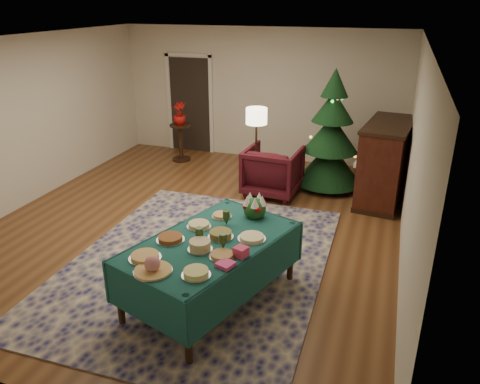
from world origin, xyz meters
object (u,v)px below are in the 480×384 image
(gift_box, at_px, (241,252))
(armchair, at_px, (273,169))
(buffet_table, at_px, (211,253))
(side_table, at_px, (181,143))
(christmas_tree, at_px, (331,136))
(potted_plant, at_px, (180,118))
(piano, at_px, (385,163))
(floor_lamp, at_px, (256,121))

(gift_box, relative_size, armchair, 0.13)
(buffet_table, xyz_separation_m, side_table, (-2.48, 4.47, -0.24))
(side_table, relative_size, christmas_tree, 0.36)
(buffet_table, height_order, armchair, armchair)
(gift_box, bearing_deg, armchair, 99.47)
(potted_plant, bearing_deg, piano, -11.23)
(side_table, relative_size, piano, 0.48)
(buffet_table, height_order, christmas_tree, christmas_tree)
(potted_plant, height_order, piano, piano)
(buffet_table, xyz_separation_m, armchair, (-0.16, 3.30, -0.15))
(buffet_table, bearing_deg, floor_lamp, 98.31)
(floor_lamp, bearing_deg, side_table, 150.60)
(floor_lamp, xyz_separation_m, christmas_tree, (1.21, 0.57, -0.31))
(gift_box, distance_m, floor_lamp, 3.70)
(gift_box, distance_m, christmas_tree, 4.13)
(gift_box, height_order, armchair, armchair)
(floor_lamp, relative_size, piano, 0.92)
(armchair, xyz_separation_m, floor_lamp, (-0.32, 0.05, 0.80))
(potted_plant, bearing_deg, side_table, 0.00)
(floor_lamp, relative_size, side_table, 1.93)
(armchair, relative_size, christmas_tree, 0.44)
(gift_box, relative_size, christmas_tree, 0.06)
(armchair, xyz_separation_m, christmas_tree, (0.88, 0.61, 0.49))
(armchair, relative_size, piano, 0.57)
(potted_plant, relative_size, piano, 0.28)
(buffet_table, relative_size, gift_box, 18.21)
(armchair, height_order, potted_plant, potted_plant)
(floor_lamp, bearing_deg, piano, 7.82)
(gift_box, xyz_separation_m, christmas_tree, (0.30, 4.12, 0.13))
(floor_lamp, height_order, potted_plant, floor_lamp)
(potted_plant, xyz_separation_m, christmas_tree, (3.20, -0.56, 0.05))
(side_table, bearing_deg, armchair, -26.79)
(piano, bearing_deg, armchair, -169.41)
(christmas_tree, bearing_deg, piano, -15.70)
(armchair, height_order, side_table, armchair)
(armchair, distance_m, floor_lamp, 0.87)
(armchair, bearing_deg, christmas_tree, -141.57)
(buffet_table, bearing_deg, piano, 65.24)
(armchair, distance_m, side_table, 2.60)
(floor_lamp, height_order, side_table, floor_lamp)
(christmas_tree, relative_size, piano, 1.31)
(buffet_table, distance_m, gift_box, 0.51)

